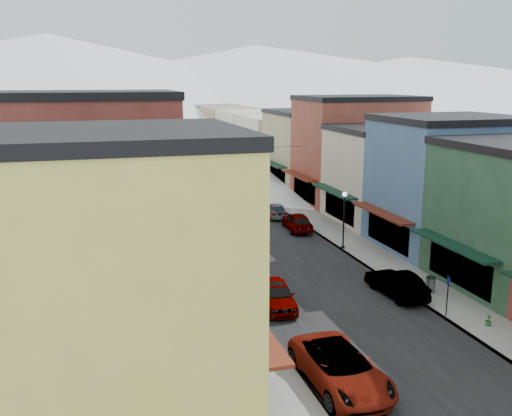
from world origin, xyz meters
TOP-DOWN VIEW (x-y plane):
  - road at (0.00, 60.00)m, footprint 10.00×160.00m
  - sidewalk_left at (-6.60, 60.00)m, footprint 3.20×160.00m
  - sidewalk_right at (6.60, 60.00)m, footprint 3.20×160.00m
  - curb_left at (-5.05, 60.00)m, footprint 0.10×160.00m
  - curb_right at (5.05, 60.00)m, footprint 0.10×160.00m
  - bldg_l_yellow at (-13.19, 4.00)m, footprint 11.30×8.70m
  - bldg_l_cream at (-13.19, 12.50)m, footprint 11.30×8.20m
  - bldg_l_brick_near at (-13.69, 20.50)m, footprint 12.30×8.20m
  - bldg_l_grayblue at (-13.19, 29.00)m, footprint 11.30×9.20m
  - bldg_l_brick_far at (-14.19, 38.00)m, footprint 13.30×9.20m
  - bldg_l_tan at (-13.19, 48.00)m, footprint 11.30×11.20m
  - bldg_r_blue at (13.19, 21.00)m, footprint 11.30×9.20m
  - bldg_r_cream at (13.69, 30.00)m, footprint 12.30×9.20m
  - bldg_r_brick_far at (14.19, 39.00)m, footprint 13.30×9.20m
  - bldg_r_tan at (13.19, 49.00)m, footprint 11.30×11.20m
  - distant_blocks at (0.00, 83.00)m, footprint 34.00×55.00m
  - mountain_ridge at (-19.47, 277.18)m, footprint 670.00×340.00m
  - overhead_cables at (0.00, 47.50)m, footprint 16.40×15.04m
  - car_white_suv at (-3.62, 3.74)m, footprint 3.11×6.34m
  - car_silver_sedan at (-3.50, 12.96)m, footprint 2.43×4.83m
  - car_dark_hatch at (-4.30, 25.71)m, footprint 1.66×4.15m
  - car_silver_wagon at (-4.26, 38.93)m, footprint 2.37×4.98m
  - car_green_sedan at (4.22, 12.66)m, footprint 2.03×5.00m
  - car_gray_suv at (3.78, 29.18)m, footprint 2.35×4.98m
  - car_black_sedan at (3.50, 34.58)m, footprint 2.40×4.81m
  - car_lane_silver at (-0.60, 47.71)m, footprint 1.66×4.06m
  - car_lane_white at (1.02, 62.41)m, footprint 2.87×5.38m
  - parking_sign at (5.20, 8.79)m, footprint 0.11×0.32m
  - trash_can at (6.43, 12.25)m, footprint 0.59×0.59m
  - streetlamp_near at (5.20, 22.57)m, footprint 0.38×0.38m
  - streetlamp_far at (5.20, 44.50)m, footprint 0.33×0.33m
  - planter_far at (6.60, 6.99)m, footprint 0.50×0.50m
  - snow_pile_near at (-4.88, 12.57)m, footprint 2.47×2.72m
  - snow_pile_mid at (-4.84, 26.11)m, footprint 2.53×2.76m
  - snow_pile_far at (-4.80, 34.73)m, footprint 2.49×2.73m

SIDE VIEW (x-z plane):
  - road at x=0.00m, z-range 0.00..0.01m
  - sidewalk_left at x=-6.60m, z-range 0.00..0.15m
  - sidewalk_right at x=6.60m, z-range 0.00..0.15m
  - curb_left at x=-5.05m, z-range 0.00..0.15m
  - curb_right at x=5.05m, z-range 0.00..0.15m
  - planter_far at x=6.60m, z-range 0.15..0.78m
  - snow_pile_near at x=-4.88m, z-range -0.02..1.02m
  - snow_pile_far at x=-4.80m, z-range -0.02..1.03m
  - snow_pile_mid at x=-4.84m, z-range -0.02..1.05m
  - trash_can at x=6.43m, z-range 0.16..1.16m
  - car_black_sedan at x=3.50m, z-range 0.00..1.34m
  - car_dark_hatch at x=-4.30m, z-range 0.00..1.34m
  - car_lane_silver at x=-0.60m, z-range 0.00..1.38m
  - car_silver_wagon at x=-4.26m, z-range 0.00..1.40m
  - car_lane_white at x=1.02m, z-range 0.00..1.44m
  - car_silver_sedan at x=-3.50m, z-range 0.00..1.58m
  - car_green_sedan at x=4.22m, z-range 0.00..1.61m
  - car_gray_suv at x=3.78m, z-range 0.00..1.65m
  - car_white_suv at x=-3.62m, z-range 0.00..1.73m
  - parking_sign at x=5.20m, z-range 0.35..2.77m
  - streetlamp_far at x=5.20m, z-range 0.67..4.65m
  - streetlamp_near at x=5.20m, z-range 0.74..5.28m
  - distant_blocks at x=0.00m, z-range 0.00..8.00m
  - bldg_r_cream at x=13.69m, z-range 0.01..9.01m
  - bldg_l_grayblue at x=-13.19m, z-range 0.01..9.01m
  - bldg_r_tan at x=13.19m, z-range 0.01..9.51m
  - bldg_l_cream at x=-13.19m, z-range 0.01..9.51m
  - bldg_l_tan at x=-13.19m, z-range 0.01..10.01m
  - bldg_r_blue at x=13.19m, z-range 0.01..10.51m
  - bldg_l_brick_far at x=-14.19m, z-range 0.01..11.01m
  - bldg_r_brick_far at x=14.19m, z-range 0.01..11.51m
  - bldg_l_yellow at x=-13.19m, z-range 0.01..11.51m
  - overhead_cables at x=0.00m, z-range 6.18..6.22m
  - bldg_l_brick_near at x=-13.69m, z-range 0.01..12.51m
  - mountain_ridge at x=-19.47m, z-range -2.64..31.36m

